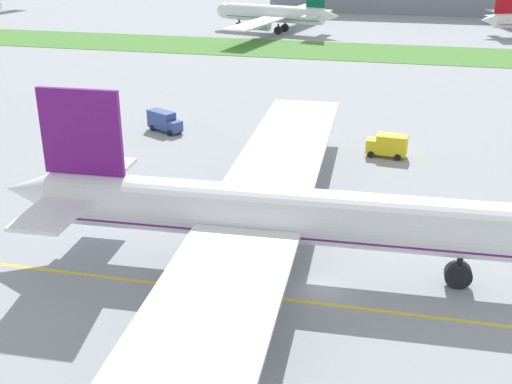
{
  "coord_description": "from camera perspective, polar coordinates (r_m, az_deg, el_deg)",
  "views": [
    {
      "loc": [
        5.39,
        -49.24,
        29.94
      ],
      "look_at": [
        -8.6,
        11.84,
        3.51
      ],
      "focal_mm": 45.46,
      "sensor_mm": 36.0,
      "label": 1
    }
  ],
  "objects": [
    {
      "name": "ground_crew_wingwalker_port",
      "position": [
        65.15,
        3.47,
        -3.59
      ],
      "size": [
        0.56,
        0.25,
        1.58
      ],
      "color": "black",
      "rests_on": "ground"
    },
    {
      "name": "airliner_foreground",
      "position": [
        58.13,
        1.01,
        -2.0
      ],
      "size": [
        51.59,
        82.26,
        16.19
      ],
      "color": "white",
      "rests_on": "ground"
    },
    {
      "name": "parked_airliner_far_centre",
      "position": [
        190.34,
        1.76,
        15.36
      ],
      "size": [
        37.14,
        57.51,
        15.12
      ],
      "color": "white",
      "rests_on": "ground"
    },
    {
      "name": "apron_taxi_line",
      "position": [
        55.78,
        5.41,
        -9.7
      ],
      "size": [
        280.0,
        0.36,
        0.01
      ],
      "primitive_type": "cube",
      "color": "yellow",
      "rests_on": "ground"
    },
    {
      "name": "grass_median_strip",
      "position": [
        163.68,
        11.04,
        11.93
      ],
      "size": [
        320.0,
        24.0,
        0.1
      ],
      "primitive_type": "cube",
      "color": "#4C8438",
      "rests_on": "ground"
    },
    {
      "name": "service_truck_fuel_bowser",
      "position": [
        100.04,
        -8.09,
        6.2
      ],
      "size": [
        6.25,
        4.63,
        3.09
      ],
      "color": "#33478C",
      "rests_on": "ground"
    },
    {
      "name": "ground_plane",
      "position": [
        57.87,
        5.75,
        -8.41
      ],
      "size": [
        600.0,
        600.0,
        0.0
      ],
      "primitive_type": "plane",
      "color": "#9399A0",
      "rests_on": "ground"
    },
    {
      "name": "ground_crew_marshaller_front",
      "position": [
        47.09,
        -4.96,
        -15.11
      ],
      "size": [
        0.43,
        0.54,
        1.69
      ],
      "color": "black",
      "rests_on": "ground"
    },
    {
      "name": "service_truck_baggage_loader",
      "position": [
        89.91,
        11.51,
        4.07
      ],
      "size": [
        5.6,
        2.99,
        3.12
      ],
      "color": "yellow",
      "rests_on": "ground"
    }
  ]
}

